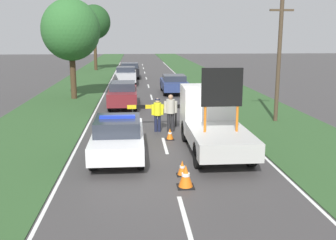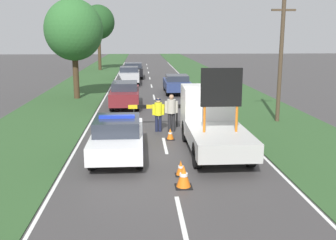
{
  "view_description": "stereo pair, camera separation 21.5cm",
  "coord_description": "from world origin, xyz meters",
  "px_view_note": "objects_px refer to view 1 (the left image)",
  "views": [
    {
      "loc": [
        -1.15,
        -14.33,
        4.36
      ],
      "look_at": [
        0.11,
        0.68,
        1.1
      ],
      "focal_mm": 42.0,
      "sensor_mm": 36.0,
      "label": 1
    },
    {
      "loc": [
        -0.94,
        -14.35,
        4.36
      ],
      "look_at": [
        0.11,
        0.68,
        1.1
      ],
      "focal_mm": 42.0,
      "sensor_mm": 36.0,
      "label": 2
    }
  ],
  "objects_px": {
    "traffic_cone_lane_edge": "(126,121)",
    "traffic_cone_near_police": "(193,125)",
    "police_car": "(118,136)",
    "queued_car_sedan_silver": "(126,75)",
    "roadside_tree_near_left": "(71,30)",
    "pedestrian_civilian": "(171,110)",
    "utility_pole": "(279,59)",
    "work_truck": "(212,120)",
    "queued_car_sedan_black": "(130,70)",
    "traffic_cone_near_truck": "(186,176)",
    "queued_car_hatch_blue": "(174,83)",
    "traffic_cone_centre_front": "(170,134)",
    "roadside_tree_near_right": "(94,22)",
    "queued_car_wagon_maroon": "(123,94)",
    "traffic_cone_behind_barrier": "(182,168)",
    "police_officer": "(157,112)",
    "road_barrier": "(154,109)"
  },
  "relations": [
    {
      "from": "traffic_cone_behind_barrier",
      "to": "roadside_tree_near_right",
      "type": "relative_size",
      "value": 0.06
    },
    {
      "from": "roadside_tree_near_right",
      "to": "queued_car_hatch_blue",
      "type": "bearing_deg",
      "value": -69.23
    },
    {
      "from": "traffic_cone_near_police",
      "to": "queued_car_sedan_silver",
      "type": "distance_m",
      "value": 18.4
    },
    {
      "from": "police_officer",
      "to": "queued_car_sedan_black",
      "type": "height_order",
      "value": "queued_car_sedan_black"
    },
    {
      "from": "roadside_tree_near_right",
      "to": "queued_car_sedan_black",
      "type": "bearing_deg",
      "value": -66.04
    },
    {
      "from": "traffic_cone_near_truck",
      "to": "roadside_tree_near_right",
      "type": "distance_m",
      "value": 40.9
    },
    {
      "from": "police_officer",
      "to": "queued_car_sedan_silver",
      "type": "bearing_deg",
      "value": -68.77
    },
    {
      "from": "pedestrian_civilian",
      "to": "queued_car_wagon_maroon",
      "type": "distance_m",
      "value": 6.98
    },
    {
      "from": "roadside_tree_near_left",
      "to": "utility_pole",
      "type": "distance_m",
      "value": 14.24
    },
    {
      "from": "road_barrier",
      "to": "police_officer",
      "type": "xyz_separation_m",
      "value": [
        0.09,
        -0.94,
        0.02
      ]
    },
    {
      "from": "traffic_cone_behind_barrier",
      "to": "queued_car_sedan_black",
      "type": "height_order",
      "value": "queued_car_sedan_black"
    },
    {
      "from": "police_car",
      "to": "queued_car_sedan_silver",
      "type": "height_order",
      "value": "queued_car_sedan_silver"
    },
    {
      "from": "traffic_cone_near_truck",
      "to": "traffic_cone_lane_edge",
      "type": "bearing_deg",
      "value": 103.64
    },
    {
      "from": "traffic_cone_centre_front",
      "to": "queued_car_sedan_silver",
      "type": "xyz_separation_m",
      "value": [
        -2.25,
        19.27,
        0.61
      ]
    },
    {
      "from": "queued_car_sedan_black",
      "to": "roadside_tree_near_left",
      "type": "xyz_separation_m",
      "value": [
        -3.76,
        -13.17,
        3.86
      ]
    },
    {
      "from": "traffic_cone_near_police",
      "to": "roadside_tree_near_left",
      "type": "height_order",
      "value": "roadside_tree_near_left"
    },
    {
      "from": "traffic_cone_behind_barrier",
      "to": "traffic_cone_lane_edge",
      "type": "height_order",
      "value": "traffic_cone_lane_edge"
    },
    {
      "from": "pedestrian_civilian",
      "to": "queued_car_sedan_silver",
      "type": "height_order",
      "value": "pedestrian_civilian"
    },
    {
      "from": "work_truck",
      "to": "queued_car_sedan_silver",
      "type": "distance_m",
      "value": 21.0
    },
    {
      "from": "traffic_cone_near_truck",
      "to": "queued_car_sedan_black",
      "type": "distance_m",
      "value": 30.11
    },
    {
      "from": "traffic_cone_near_truck",
      "to": "police_officer",
      "type": "bearing_deg",
      "value": 93.55
    },
    {
      "from": "traffic_cone_behind_barrier",
      "to": "queued_car_wagon_maroon",
      "type": "distance_m",
      "value": 12.62
    },
    {
      "from": "work_truck",
      "to": "traffic_cone_lane_edge",
      "type": "height_order",
      "value": "work_truck"
    },
    {
      "from": "work_truck",
      "to": "queued_car_sedan_silver",
      "type": "bearing_deg",
      "value": -82.35
    },
    {
      "from": "work_truck",
      "to": "pedestrian_civilian",
      "type": "height_order",
      "value": "work_truck"
    },
    {
      "from": "utility_pole",
      "to": "work_truck",
      "type": "bearing_deg",
      "value": -132.97
    },
    {
      "from": "utility_pole",
      "to": "roadside_tree_near_right",
      "type": "bearing_deg",
      "value": 111.1
    },
    {
      "from": "road_barrier",
      "to": "queued_car_sedan_silver",
      "type": "xyz_separation_m",
      "value": [
        -1.71,
        16.86,
        -0.04
      ]
    },
    {
      "from": "work_truck",
      "to": "traffic_cone_centre_front",
      "type": "xyz_separation_m",
      "value": [
        -1.52,
        1.39,
        -0.89
      ]
    },
    {
      "from": "queued_car_wagon_maroon",
      "to": "queued_car_sedan_black",
      "type": "xyz_separation_m",
      "value": [
        0.26,
        16.63,
        0.02
      ]
    },
    {
      "from": "traffic_cone_centre_front",
      "to": "queued_car_wagon_maroon",
      "type": "distance_m",
      "value": 8.33
    },
    {
      "from": "queued_car_sedan_black",
      "to": "police_car",
      "type": "bearing_deg",
      "value": 89.7
    },
    {
      "from": "police_car",
      "to": "traffic_cone_behind_barrier",
      "type": "height_order",
      "value": "police_car"
    },
    {
      "from": "traffic_cone_centre_front",
      "to": "traffic_cone_lane_edge",
      "type": "relative_size",
      "value": 0.79
    },
    {
      "from": "road_barrier",
      "to": "queued_car_wagon_maroon",
      "type": "relative_size",
      "value": 0.57
    },
    {
      "from": "traffic_cone_near_police",
      "to": "traffic_cone_behind_barrier",
      "type": "height_order",
      "value": "traffic_cone_near_police"
    },
    {
      "from": "queued_car_sedan_black",
      "to": "traffic_cone_behind_barrier",
      "type": "bearing_deg",
      "value": 93.84
    },
    {
      "from": "traffic_cone_lane_edge",
      "to": "traffic_cone_behind_barrier",
      "type": "bearing_deg",
      "value": -74.31
    },
    {
      "from": "queued_car_sedan_black",
      "to": "traffic_cone_lane_edge",
      "type": "bearing_deg",
      "value": 90.07
    },
    {
      "from": "queued_car_sedan_silver",
      "to": "utility_pole",
      "type": "relative_size",
      "value": 0.64
    },
    {
      "from": "traffic_cone_near_truck",
      "to": "queued_car_sedan_black",
      "type": "relative_size",
      "value": 0.16
    },
    {
      "from": "work_truck",
      "to": "roadside_tree_near_left",
      "type": "height_order",
      "value": "roadside_tree_near_left"
    },
    {
      "from": "traffic_cone_lane_edge",
      "to": "traffic_cone_near_police",
      "type": "bearing_deg",
      "value": -21.8
    },
    {
      "from": "roadside_tree_near_left",
      "to": "pedestrian_civilian",
      "type": "bearing_deg",
      "value": -59.67
    },
    {
      "from": "traffic_cone_near_truck",
      "to": "queued_car_hatch_blue",
      "type": "relative_size",
      "value": 0.15
    },
    {
      "from": "traffic_cone_lane_edge",
      "to": "roadside_tree_near_right",
      "type": "xyz_separation_m",
      "value": [
        -4.46,
        32.17,
        5.61
      ]
    },
    {
      "from": "police_officer",
      "to": "queued_car_sedan_black",
      "type": "xyz_separation_m",
      "value": [
        -1.51,
        23.18,
        -0.09
      ]
    },
    {
      "from": "queued_car_wagon_maroon",
      "to": "queued_car_sedan_silver",
      "type": "height_order",
      "value": "queued_car_sedan_silver"
    },
    {
      "from": "traffic_cone_near_police",
      "to": "traffic_cone_lane_edge",
      "type": "height_order",
      "value": "traffic_cone_near_police"
    },
    {
      "from": "traffic_cone_behind_barrier",
      "to": "queued_car_sedan_silver",
      "type": "distance_m",
      "value": 23.78
    }
  ]
}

